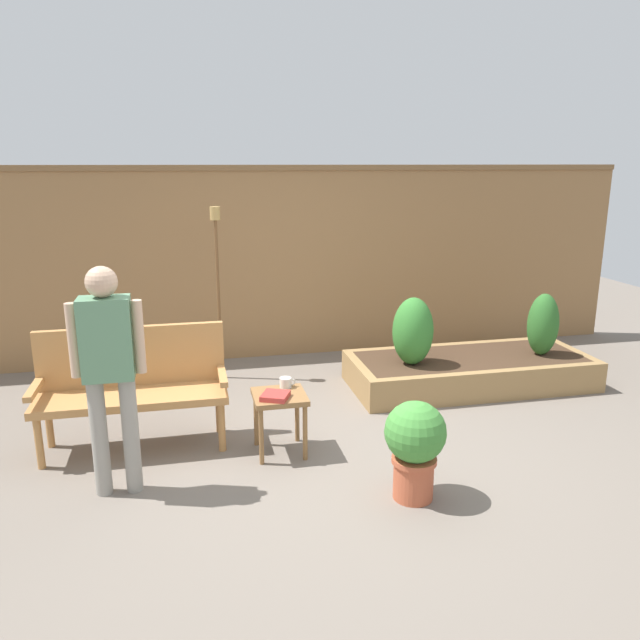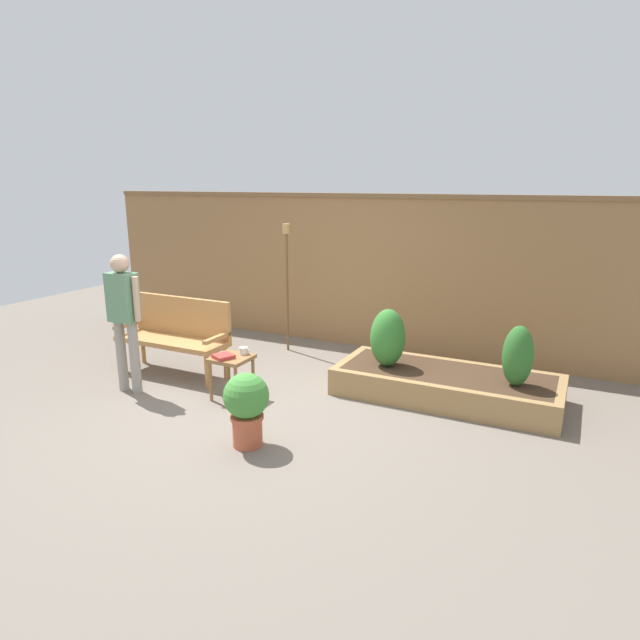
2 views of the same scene
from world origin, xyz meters
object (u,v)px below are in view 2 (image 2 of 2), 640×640
shrub_far_corner (518,356)px  tiki_torch (287,266)px  garden_bench (176,330)px  cup_on_table (244,351)px  person_by_bench (124,311)px  book_on_table (223,356)px  shrub_near_bench (388,338)px  side_table (232,364)px  potted_boxwood (246,404)px

shrub_far_corner → tiki_torch: (-3.15, 0.85, 0.59)m
garden_bench → shrub_far_corner: size_ratio=2.29×
garden_bench → cup_on_table: bearing=-12.8°
tiki_torch → person_by_bench: (-0.83, -2.16, -0.27)m
book_on_table → shrub_near_bench: size_ratio=0.30×
side_table → book_on_table: (-0.04, -0.08, 0.10)m
potted_boxwood → shrub_far_corner: shrub_far_corner is taller
potted_boxwood → person_by_bench: bearing=165.2°
tiki_torch → side_table: bearing=-79.5°
cup_on_table → book_on_table: bearing=-118.3°
shrub_near_bench → side_table: bearing=-146.2°
potted_boxwood → shrub_near_bench: bearing=69.7°
book_on_table → shrub_far_corner: bearing=44.5°
garden_bench → cup_on_table: (1.17, -0.27, -0.03)m
cup_on_table → person_by_bench: person_by_bench is taller
shrub_far_corner → potted_boxwood: bearing=-138.5°
garden_bench → side_table: 1.18m
book_on_table → person_by_bench: 1.23m
garden_bench → cup_on_table: garden_bench is taller
cup_on_table → book_on_table: size_ratio=0.66×
shrub_near_bench → potted_boxwood: bearing=-110.3°
cup_on_table → person_by_bench: 1.39m
person_by_bench → side_table: bearing=16.4°
potted_boxwood → tiki_torch: size_ratio=0.39×
book_on_table → person_by_bench: bearing=-142.5°
side_table → tiki_torch: 2.01m
garden_bench → book_on_table: size_ratio=7.45×
potted_boxwood → cup_on_table: bearing=125.1°
garden_bench → cup_on_table: size_ratio=11.36×
side_table → person_by_bench: (-1.16, -0.34, 0.54)m
side_table → cup_on_table: bearing=61.4°
side_table → shrub_near_bench: 1.74m
garden_bench → shrub_far_corner: bearing=8.2°
garden_bench → book_on_table: garden_bench is taller
potted_boxwood → person_by_bench: (-1.93, 0.51, 0.53)m
book_on_table → potted_boxwood: size_ratio=0.28×
tiki_torch → book_on_table: bearing=-81.3°
side_table → book_on_table: book_on_table is taller
cup_on_table → tiki_torch: tiki_torch is taller
cup_on_table → potted_boxwood: (0.69, -0.99, -0.12)m
garden_bench → person_by_bench: bearing=-95.1°
side_table → shrub_far_corner: 2.98m
cup_on_table → potted_boxwood: bearing=-54.9°
side_table → shrub_near_bench: (1.44, 0.96, 0.23)m
shrub_near_bench → person_by_bench: size_ratio=0.42×
potted_boxwood → person_by_bench: size_ratio=0.44×
book_on_table → person_by_bench: size_ratio=0.12×
potted_boxwood → person_by_bench: 2.07m
cup_on_table → potted_boxwood: size_ratio=0.19×
side_table → cup_on_table: 0.19m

